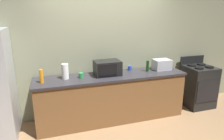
% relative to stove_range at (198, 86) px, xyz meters
% --- Properties ---
extents(ground_plane, '(8.00, 8.00, 0.00)m').
position_rel_stove_range_xyz_m(ground_plane, '(-2.00, -0.40, -0.46)').
color(ground_plane, '#93704C').
extents(back_wall, '(6.40, 0.10, 2.70)m').
position_rel_stove_range_xyz_m(back_wall, '(-2.00, 0.41, 0.89)').
color(back_wall, gray).
rests_on(back_wall, ground_plane).
extents(counter_run, '(2.84, 0.64, 0.90)m').
position_rel_stove_range_xyz_m(counter_run, '(-2.00, 0.00, -0.01)').
color(counter_run, brown).
rests_on(counter_run, ground_plane).
extents(stove_range, '(0.60, 0.61, 1.08)m').
position_rel_stove_range_xyz_m(stove_range, '(0.00, 0.00, 0.00)').
color(stove_range, black).
rests_on(stove_range, ground_plane).
extents(microwave, '(0.48, 0.35, 0.27)m').
position_rel_stove_range_xyz_m(microwave, '(-2.08, 0.05, 0.57)').
color(microwave, black).
rests_on(microwave, counter_run).
extents(toaster_oven, '(0.34, 0.26, 0.21)m').
position_rel_stove_range_xyz_m(toaster_oven, '(-0.92, 0.06, 0.54)').
color(toaster_oven, '#B7BABF').
rests_on(toaster_oven, counter_run).
extents(paper_towel_roll, '(0.12, 0.12, 0.27)m').
position_rel_stove_range_xyz_m(paper_towel_roll, '(-2.85, 0.05, 0.57)').
color(paper_towel_roll, white).
rests_on(paper_towel_roll, counter_run).
extents(bottle_wine, '(0.06, 0.06, 0.22)m').
position_rel_stove_range_xyz_m(bottle_wine, '(-1.25, 0.03, 0.55)').
color(bottle_wine, '#1E3F19').
rests_on(bottle_wine, counter_run).
extents(bottle_dish_soap, '(0.06, 0.06, 0.23)m').
position_rel_stove_range_xyz_m(bottle_dish_soap, '(-3.24, -0.05, 0.56)').
color(bottle_dish_soap, orange).
rests_on(bottle_dish_soap, counter_run).
extents(mug_green, '(0.08, 0.08, 0.09)m').
position_rel_stove_range_xyz_m(mug_green, '(-2.58, 0.01, 0.49)').
color(mug_green, '#2D8C47').
rests_on(mug_green, counter_run).
extents(mug_blue, '(0.08, 0.08, 0.09)m').
position_rel_stove_range_xyz_m(mug_blue, '(-1.55, 0.21, 0.48)').
color(mug_blue, '#2D4CB2').
rests_on(mug_blue, counter_run).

